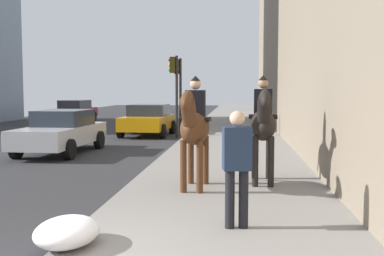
{
  "coord_description": "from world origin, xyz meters",
  "views": [
    {
      "loc": [
        -4.9,
        -2.31,
        2.12
      ],
      "look_at": [
        4.0,
        -1.47,
        1.4
      ],
      "focal_mm": 44.54,
      "sensor_mm": 36.0,
      "label": 1
    }
  ],
  "objects_px": {
    "mounted_horse_far": "(263,123)",
    "car_far_lane": "(148,120)",
    "mounted_horse_near": "(194,127)",
    "car_near_lane": "(74,111)",
    "pedestrian_greeting": "(237,161)",
    "traffic_light_far_curb": "(179,83)",
    "car_mid_lane": "(61,131)",
    "traffic_light_near_curb": "(175,83)"
  },
  "relations": [
    {
      "from": "car_near_lane",
      "to": "traffic_light_near_curb",
      "type": "xyz_separation_m",
      "value": [
        -9.45,
        -7.93,
        1.69
      ]
    },
    {
      "from": "car_near_lane",
      "to": "car_mid_lane",
      "type": "relative_size",
      "value": 1.03
    },
    {
      "from": "pedestrian_greeting",
      "to": "traffic_light_far_curb",
      "type": "xyz_separation_m",
      "value": [
        16.16,
        2.84,
        1.35
      ]
    },
    {
      "from": "mounted_horse_near",
      "to": "pedestrian_greeting",
      "type": "relative_size",
      "value": 1.34
    },
    {
      "from": "car_near_lane",
      "to": "car_mid_lane",
      "type": "bearing_deg",
      "value": 20.63
    },
    {
      "from": "pedestrian_greeting",
      "to": "car_mid_lane",
      "type": "height_order",
      "value": "pedestrian_greeting"
    },
    {
      "from": "mounted_horse_near",
      "to": "mounted_horse_far",
      "type": "relative_size",
      "value": 0.99
    },
    {
      "from": "mounted_horse_far",
      "to": "car_mid_lane",
      "type": "bearing_deg",
      "value": -127.94
    },
    {
      "from": "mounted_horse_near",
      "to": "car_near_lane",
      "type": "xyz_separation_m",
      "value": [
        20.81,
        9.83,
        -0.64
      ]
    },
    {
      "from": "pedestrian_greeting",
      "to": "car_mid_lane",
      "type": "relative_size",
      "value": 0.37
    },
    {
      "from": "traffic_light_near_curb",
      "to": "car_far_lane",
      "type": "bearing_deg",
      "value": 59.17
    },
    {
      "from": "car_far_lane",
      "to": "car_mid_lane",
      "type": "bearing_deg",
      "value": -13.04
    },
    {
      "from": "car_far_lane",
      "to": "traffic_light_near_curb",
      "type": "xyz_separation_m",
      "value": [
        -0.81,
        -1.36,
        1.69
      ]
    },
    {
      "from": "mounted_horse_near",
      "to": "car_near_lane",
      "type": "bearing_deg",
      "value": -151.12
    },
    {
      "from": "car_near_lane",
      "to": "pedestrian_greeting",
      "type": "bearing_deg",
      "value": 27.15
    },
    {
      "from": "car_mid_lane",
      "to": "traffic_light_far_curb",
      "type": "height_order",
      "value": "traffic_light_far_curb"
    },
    {
      "from": "car_near_lane",
      "to": "traffic_light_near_curb",
      "type": "relative_size",
      "value": 1.29
    },
    {
      "from": "car_far_lane",
      "to": "traffic_light_far_curb",
      "type": "relative_size",
      "value": 1.08
    },
    {
      "from": "car_mid_lane",
      "to": "car_far_lane",
      "type": "relative_size",
      "value": 1.15
    },
    {
      "from": "pedestrian_greeting",
      "to": "car_near_lane",
      "type": "distance_m",
      "value": 25.8
    },
    {
      "from": "mounted_horse_far",
      "to": "car_mid_lane",
      "type": "distance_m",
      "value": 8.24
    },
    {
      "from": "car_far_lane",
      "to": "traffic_light_far_curb",
      "type": "xyz_separation_m",
      "value": [
        1.32,
        -1.27,
        1.7
      ]
    },
    {
      "from": "traffic_light_near_curb",
      "to": "traffic_light_far_curb",
      "type": "bearing_deg",
      "value": 2.35
    },
    {
      "from": "mounted_horse_near",
      "to": "traffic_light_far_curb",
      "type": "distance_m",
      "value": 13.68
    },
    {
      "from": "pedestrian_greeting",
      "to": "car_near_lane",
      "type": "xyz_separation_m",
      "value": [
        23.48,
        10.69,
        -0.35
      ]
    },
    {
      "from": "mounted_horse_near",
      "to": "traffic_light_near_curb",
      "type": "relative_size",
      "value": 0.63
    },
    {
      "from": "mounted_horse_far",
      "to": "pedestrian_greeting",
      "type": "xyz_separation_m",
      "value": [
        -3.38,
        0.54,
        -0.31
      ]
    },
    {
      "from": "mounted_horse_far",
      "to": "traffic_light_near_curb",
      "type": "height_order",
      "value": "traffic_light_near_curb"
    },
    {
      "from": "pedestrian_greeting",
      "to": "car_far_lane",
      "type": "relative_size",
      "value": 0.43
    },
    {
      "from": "car_mid_lane",
      "to": "traffic_light_far_curb",
      "type": "relative_size",
      "value": 1.25
    },
    {
      "from": "car_mid_lane",
      "to": "traffic_light_near_curb",
      "type": "height_order",
      "value": "traffic_light_near_curb"
    },
    {
      "from": "mounted_horse_near",
      "to": "traffic_light_near_curb",
      "type": "xyz_separation_m",
      "value": [
        11.36,
        1.9,
        1.05
      ]
    },
    {
      "from": "mounted_horse_far",
      "to": "car_far_lane",
      "type": "xyz_separation_m",
      "value": [
        11.47,
        4.66,
        -0.66
      ]
    },
    {
      "from": "traffic_light_near_curb",
      "to": "car_mid_lane",
      "type": "bearing_deg",
      "value": 150.67
    },
    {
      "from": "pedestrian_greeting",
      "to": "mounted_horse_near",
      "type": "bearing_deg",
      "value": 8.28
    },
    {
      "from": "mounted_horse_near",
      "to": "pedestrian_greeting",
      "type": "distance_m",
      "value": 2.82
    },
    {
      "from": "car_far_lane",
      "to": "traffic_light_near_curb",
      "type": "bearing_deg",
      "value": 61.47
    },
    {
      "from": "car_near_lane",
      "to": "mounted_horse_far",
      "type": "bearing_deg",
      "value": 31.87
    },
    {
      "from": "traffic_light_near_curb",
      "to": "pedestrian_greeting",
      "type": "bearing_deg",
      "value": -168.89
    },
    {
      "from": "car_near_lane",
      "to": "car_far_lane",
      "type": "xyz_separation_m",
      "value": [
        -8.64,
        -6.57,
        0.0
      ]
    },
    {
      "from": "mounted_horse_far",
      "to": "pedestrian_greeting",
      "type": "distance_m",
      "value": 3.44
    },
    {
      "from": "car_mid_lane",
      "to": "traffic_light_near_curb",
      "type": "relative_size",
      "value": 1.26
    }
  ]
}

